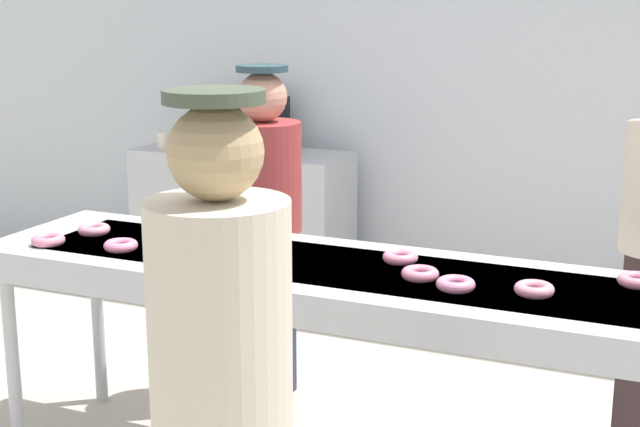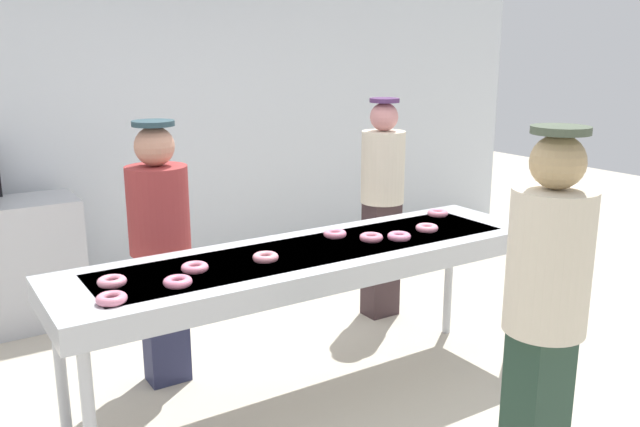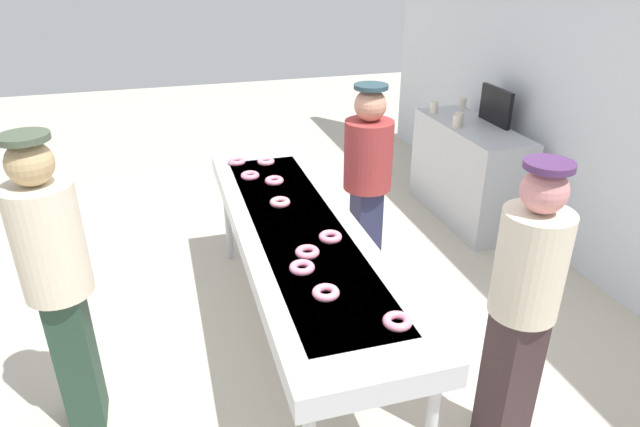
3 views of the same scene
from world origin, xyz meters
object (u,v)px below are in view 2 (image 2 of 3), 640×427
object	(u,v)px
strawberry_donut_4	(335,234)
strawberry_donut_9	(438,213)
strawberry_donut_2	(266,257)
customer_waiting	(545,308)
strawberry_donut_6	(112,299)
worker_assistant	(382,198)
strawberry_donut_1	(195,268)
strawberry_donut_8	(178,282)
strawberry_donut_3	(371,237)
strawberry_donut_0	(427,228)
strawberry_donut_5	(399,236)
strawberry_donut_7	(112,281)
fryer_conveyor	(313,261)
worker_baker	(160,237)

from	to	relation	value
strawberry_donut_4	strawberry_donut_9	xyz separation A→B (m)	(0.84, 0.05, 0.00)
strawberry_donut_2	customer_waiting	bearing A→B (deg)	-64.67
strawberry_donut_4	strawberry_donut_9	world-z (taller)	same
strawberry_donut_6	worker_assistant	xyz separation A→B (m)	(2.24, 1.01, -0.02)
strawberry_donut_4	strawberry_donut_6	distance (m)	1.41
strawberry_donut_1	customer_waiting	distance (m)	1.63
strawberry_donut_6	strawberry_donut_8	size ratio (longest dim) A/B	1.00
strawberry_donut_9	strawberry_donut_3	bearing A→B (deg)	-162.39
strawberry_donut_2	worker_assistant	bearing A→B (deg)	31.03
strawberry_donut_0	strawberry_donut_8	distance (m)	1.60
strawberry_donut_2	strawberry_donut_5	xyz separation A→B (m)	(0.82, -0.07, 0.00)
strawberry_donut_2	strawberry_donut_7	world-z (taller)	same
strawberry_donut_1	fryer_conveyor	bearing A→B (deg)	0.11
strawberry_donut_4	strawberry_donut_5	world-z (taller)	same
customer_waiting	strawberry_donut_8	bearing A→B (deg)	150.25
strawberry_donut_3	strawberry_donut_7	world-z (taller)	same
strawberry_donut_1	worker_baker	size ratio (longest dim) A/B	0.08
strawberry_donut_3	strawberry_donut_9	distance (m)	0.74
fryer_conveyor	strawberry_donut_0	world-z (taller)	strawberry_donut_0
fryer_conveyor	worker_baker	size ratio (longest dim) A/B	1.77
strawberry_donut_4	strawberry_donut_0	bearing A→B (deg)	-19.41
strawberry_donut_0	worker_assistant	xyz separation A→B (m)	(0.33, 0.86, -0.02)
fryer_conveyor	strawberry_donut_8	size ratio (longest dim) A/B	20.88
strawberry_donut_2	customer_waiting	size ratio (longest dim) A/B	0.08
strawberry_donut_9	worker_baker	world-z (taller)	worker_baker
strawberry_donut_9	fryer_conveyor	bearing A→B (deg)	-170.18
strawberry_donut_1	customer_waiting	bearing A→B (deg)	-53.41
strawberry_donut_5	strawberry_donut_8	world-z (taller)	same
worker_assistant	customer_waiting	xyz separation A→B (m)	(-0.81, -2.12, 0.05)
fryer_conveyor	strawberry_donut_2	size ratio (longest dim) A/B	20.88
strawberry_donut_5	strawberry_donut_7	xyz separation A→B (m)	(-1.59, 0.13, 0.00)
fryer_conveyor	strawberry_donut_9	xyz separation A→B (m)	(1.07, 0.19, 0.09)
strawberry_donut_3	worker_baker	world-z (taller)	worker_baker
strawberry_donut_0	strawberry_donut_7	bearing A→B (deg)	177.74
strawberry_donut_1	strawberry_donut_3	xyz separation A→B (m)	(1.05, -0.04, 0.00)
strawberry_donut_3	strawberry_donut_2	bearing A→B (deg)	-179.87
strawberry_donut_1	strawberry_donut_6	xyz separation A→B (m)	(-0.46, -0.20, 0.00)
strawberry_donut_1	strawberry_donut_3	size ratio (longest dim) A/B	1.00
worker_assistant	strawberry_donut_2	bearing A→B (deg)	15.10
strawberry_donut_1	strawberry_donut_8	bearing A→B (deg)	-134.24
strawberry_donut_1	strawberry_donut_4	world-z (taller)	same
strawberry_donut_0	strawberry_donut_8	xyz separation A→B (m)	(-1.59, -0.09, 0.00)
strawberry_donut_5	worker_assistant	bearing A→B (deg)	57.28
strawberry_donut_1	customer_waiting	size ratio (longest dim) A/B	0.08
strawberry_donut_5	strawberry_donut_7	bearing A→B (deg)	175.51
strawberry_donut_1	strawberry_donut_2	size ratio (longest dim) A/B	1.00
fryer_conveyor	strawberry_donut_6	world-z (taller)	strawberry_donut_6
strawberry_donut_2	strawberry_donut_8	xyz separation A→B (m)	(-0.51, -0.11, 0.00)
strawberry_donut_0	worker_baker	world-z (taller)	worker_baker
strawberry_donut_4	worker_assistant	world-z (taller)	worker_assistant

